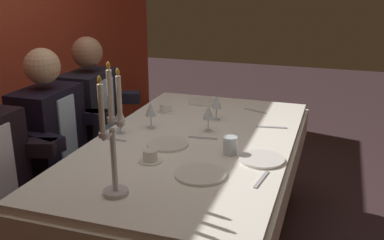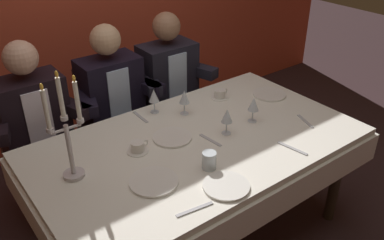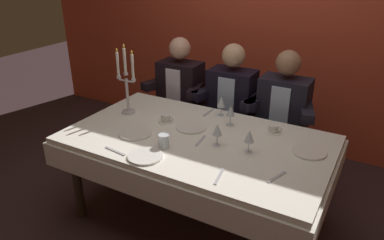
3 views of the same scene
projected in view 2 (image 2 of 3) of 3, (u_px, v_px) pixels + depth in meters
name	position (u px, v px, depth m)	size (l,w,h in m)	color
ground_plane	(197.00, 233.00, 2.76)	(12.00, 12.00, 0.00)	#392629
dining_table	(198.00, 157.00, 2.46)	(1.94, 1.14, 0.74)	white
candelabra	(67.00, 137.00, 1.99)	(0.19, 0.11, 0.58)	silver
dinner_plate_0	(269.00, 94.00, 2.92)	(0.23, 0.23, 0.01)	white
dinner_plate_1	(172.00, 137.00, 2.41)	(0.23, 0.23, 0.01)	white
dinner_plate_2	(154.00, 182.00, 2.05)	(0.25, 0.25, 0.01)	white
dinner_plate_3	(226.00, 186.00, 2.02)	(0.23, 0.23, 0.01)	white
wine_glass_0	(154.00, 96.00, 2.64)	(0.07, 0.07, 0.16)	silver
wine_glass_1	(253.00, 105.00, 2.54)	(0.07, 0.07, 0.16)	silver
wine_glass_2	(184.00, 98.00, 2.62)	(0.07, 0.07, 0.16)	silver
wine_glass_3	(227.00, 117.00, 2.41)	(0.07, 0.07, 0.16)	silver
water_tumbler_0	(209.00, 160.00, 2.14)	(0.08, 0.08, 0.10)	silver
coffee_cup_0	(220.00, 94.00, 2.87)	(0.13, 0.12, 0.06)	white
coffee_cup_1	(138.00, 147.00, 2.29)	(0.13, 0.12, 0.06)	white
fork_0	(305.00, 121.00, 2.59)	(0.17, 0.02, 0.01)	#B7B7BC
spoon_1	(140.00, 117.00, 2.64)	(0.17, 0.02, 0.01)	#B7B7BC
fork_2	(210.00, 140.00, 2.40)	(0.17, 0.02, 0.01)	#B7B7BC
knife_3	(195.00, 209.00, 1.88)	(0.19, 0.02, 0.01)	#B7B7BC
knife_4	(292.00, 148.00, 2.32)	(0.19, 0.02, 0.01)	#B7B7BC
seated_diner_0	(33.00, 116.00, 2.67)	(0.63, 0.48, 1.24)	#352A1F
seated_diner_1	(111.00, 93.00, 2.96)	(0.63, 0.48, 1.24)	#352A1F
seated_diner_2	(167.00, 76.00, 3.22)	(0.63, 0.48, 1.24)	#352A1F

